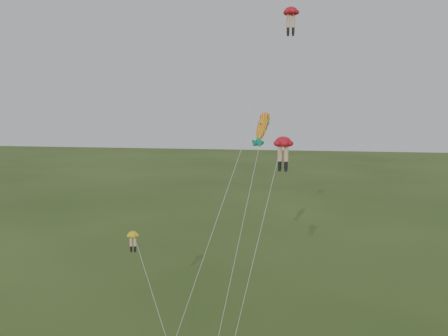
# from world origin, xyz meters

# --- Properties ---
(legs_kite_red_high) EXTENTS (8.23, 11.41, 24.64)m
(legs_kite_red_high) POSITION_xyz_m (4.57, 9.24, 23.56)
(legs_kite_red_high) COLOR red
(legs_kite_red_high) RESTS_ON ground
(legs_kite_red_mid) EXTENTS (4.08, 5.30, 15.12)m
(legs_kite_red_mid) POSITION_xyz_m (4.54, 2.77, 14.34)
(legs_kite_red_mid) COLOR red
(legs_kite_red_mid) RESTS_ON ground
(legs_kite_yellow) EXTENTS (6.29, 8.40, 7.60)m
(legs_kite_yellow) POSITION_xyz_m (-6.55, 4.75, 6.90)
(legs_kite_yellow) COLOR yellow
(legs_kite_yellow) RESTS_ON ground
(fish_kite) EXTENTS (3.21, 11.31, 16.80)m
(fish_kite) POSITION_xyz_m (2.63, 9.64, 15.35)
(fish_kite) COLOR yellow
(fish_kite) RESTS_ON ground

